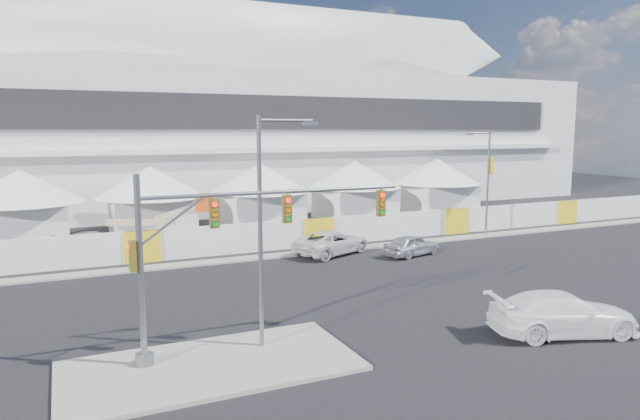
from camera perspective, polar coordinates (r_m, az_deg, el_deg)
name	(u,v)px	position (r m, az deg, el deg)	size (l,w,h in m)	color
ground	(330,318)	(25.36, 0.99, -10.79)	(160.00, 160.00, 0.00)	black
median_island	(211,366)	(20.79, -10.84, -15.06)	(10.00, 5.00, 0.15)	gray
far_curb	(492,235)	(46.42, 16.81, -2.39)	(80.00, 1.20, 0.12)	gray
stadium	(241,118)	(65.98, -7.88, 9.06)	(80.00, 24.80, 21.98)	silver
tent_row	(208,192)	(47.19, -11.13, 1.76)	(53.40, 8.40, 5.40)	white
hoarding_fence	(318,232)	(40.33, -0.22, -2.23)	(70.00, 0.25, 2.00)	white
scaffold_tower	(526,146)	(80.66, 19.87, 6.00)	(4.40, 4.40, 12.00)	#595B60
sedan_silver	(412,245)	(37.82, 9.16, -3.47)	(4.14, 1.67, 1.41)	silver
pickup_curb	(332,242)	(37.79, 1.20, -3.26)	(5.66, 2.61, 1.57)	silver
pickup_near	(563,314)	(25.20, 23.12, -9.51)	(5.93, 2.41, 1.72)	white
lot_car_c	(95,243)	(40.80, -21.58, -3.05)	(5.10, 2.08, 1.48)	silver
traffic_mast	(209,252)	(20.50, -11.05, -4.13)	(10.31, 0.64, 6.59)	slate
streetlight_median	(266,216)	(20.92, -5.44, -0.58)	(2.37, 0.24, 8.55)	gray
streetlight_curb	(486,175)	(45.31, 16.28, 3.34)	(2.41, 0.54, 8.13)	slate
boom_lift	(133,239)	(39.15, -18.22, -2.81)	(8.30, 3.12, 4.07)	#F65317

